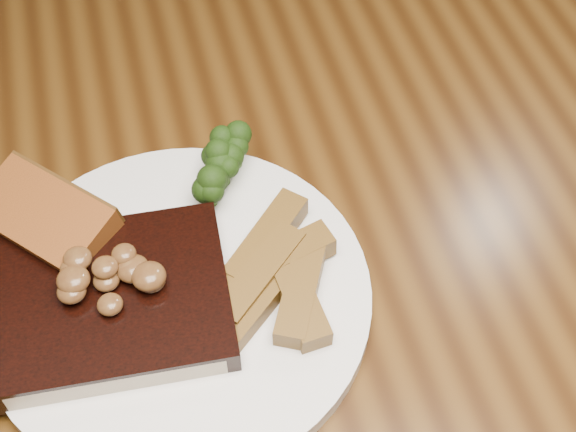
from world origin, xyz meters
name	(u,v)px	position (x,y,z in m)	size (l,w,h in m)	color
dining_table	(277,312)	(0.00, 0.00, 0.66)	(1.60, 0.90, 0.75)	#44290D
chair_far	(278,37)	(0.16, 0.61, 0.45)	(0.50, 0.50, 0.82)	black
plate	(180,299)	(-0.08, -0.03, 0.76)	(0.30, 0.30, 0.01)	white
steak	(107,303)	(-0.14, -0.03, 0.78)	(0.18, 0.14, 0.03)	black
steak_bone	(118,379)	(-0.14, -0.09, 0.77)	(0.15, 0.01, 0.02)	#BDAD92
mushroom_pile	(105,274)	(-0.13, -0.02, 0.80)	(0.07, 0.07, 0.03)	brown
garlic_bread	(50,232)	(-0.17, 0.05, 0.77)	(0.11, 0.06, 0.02)	brown
potato_wedges	(285,276)	(0.00, -0.04, 0.77)	(0.12, 0.12, 0.02)	brown
broccoli_cluster	(218,179)	(-0.03, 0.06, 0.78)	(0.07, 0.07, 0.04)	black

